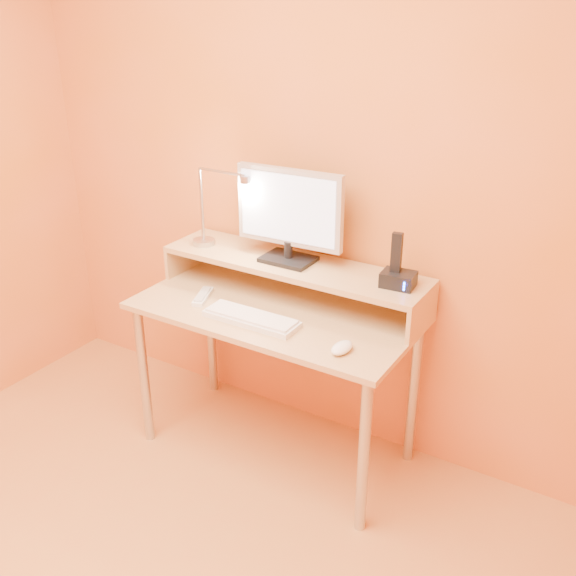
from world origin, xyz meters
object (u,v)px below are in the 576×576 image
Objects in this scene: keyboard at (251,319)px; lamp_base at (204,242)px; remote_control at (203,297)px; monitor_panel at (290,207)px; mouse at (342,348)px; phone_dock at (398,279)px.

lamp_base is at bearing 148.43° from keyboard.
remote_control is (0.14, -0.20, -0.16)m from lamp_base.
monitor_panel is 0.66m from mouse.
monitor_panel is 4.28× the size of mouse.
mouse is 0.74m from remote_control.
monitor_panel is at bearing 5.27° from lamp_base.
monitor_panel is at bearing 146.97° from mouse.
phone_dock is at bearing -5.30° from remote_control.
lamp_base reaches higher than remote_control.
mouse is (0.86, -0.30, -0.15)m from lamp_base.
remote_control is (-0.30, -0.24, -0.39)m from monitor_panel.
lamp_base is 0.93m from mouse.
monitor_panel is 0.54m from remote_control.
lamp_base is (-0.43, -0.04, -0.23)m from monitor_panel.
monitor_panel reaches higher than remote_control.
mouse is at bearing -4.35° from keyboard.
phone_dock reaches higher than remote_control.
keyboard is (0.44, -0.27, -0.16)m from lamp_base.
monitor_panel is 3.69× the size of phone_dock.
monitor_panel is 0.55m from phone_dock.
remote_control is (-0.30, 0.07, -0.00)m from keyboard.
monitor_panel is 0.49m from lamp_base.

